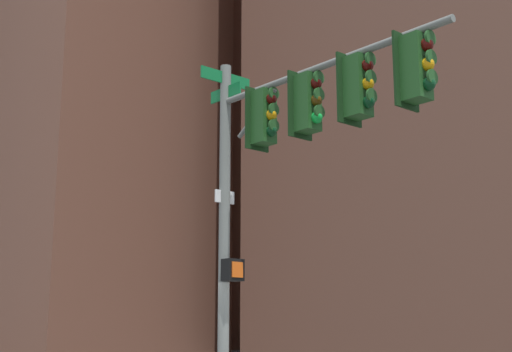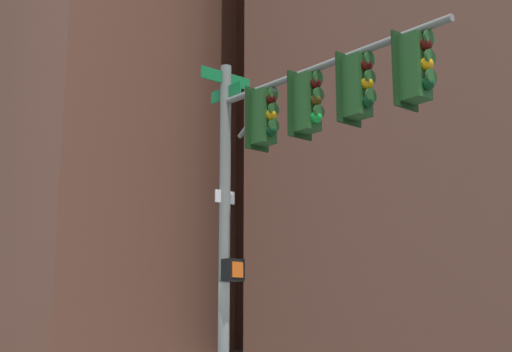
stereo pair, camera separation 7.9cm
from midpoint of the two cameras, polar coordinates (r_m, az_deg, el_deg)
name	(u,v)px [view 2 (the right image)]	position (r m, az deg, el deg)	size (l,w,h in m)	color
signal_pole_assembly	(294,140)	(12.19, 3.26, 2.87)	(5.32, 2.25, 6.72)	slate
building_brick_midblock	(50,50)	(51.83, -16.15, 9.71)	(20.32, 16.15, 40.81)	brown
building_brick_farside	(364,73)	(62.27, 8.68, 8.17)	(23.05, 19.65, 45.90)	brown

